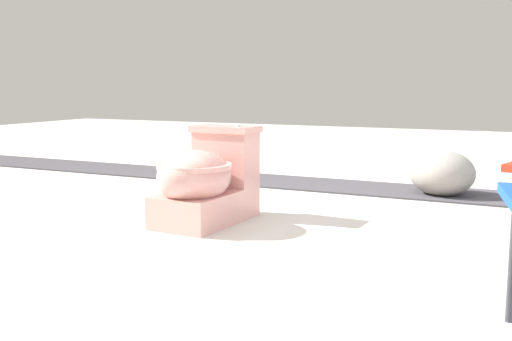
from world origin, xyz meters
TOP-DOWN VIEW (x-y plane):
  - ground_plane at (0.00, 0.00)m, footprint 14.00×14.00m
  - gravel_strip at (-1.22, 0.50)m, footprint 0.56×8.00m
  - toilet at (0.15, 0.02)m, footprint 0.65×0.41m
  - boulder_near at (-1.18, 1.06)m, footprint 0.46×0.49m

SIDE VIEW (x-z plane):
  - ground_plane at x=0.00m, z-range 0.00..0.00m
  - gravel_strip at x=-1.22m, z-range 0.00..0.01m
  - boulder_near at x=-1.18m, z-range 0.00..0.31m
  - toilet at x=0.15m, z-range -0.04..0.48m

